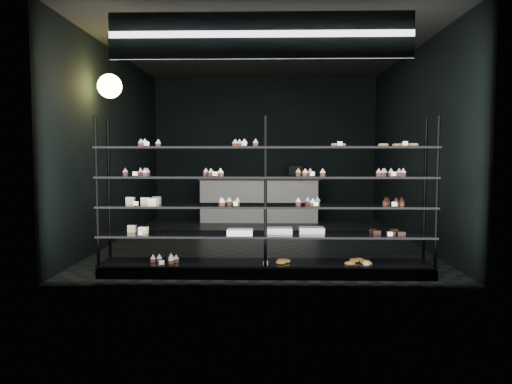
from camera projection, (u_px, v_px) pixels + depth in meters
room at (263, 147)px, 8.39m from camera, size 5.01×6.01×3.20m
display_shelf at (264, 224)px, 6.02m from camera, size 4.00×0.50×1.91m
signage at (261, 36)px, 5.39m from camera, size 3.30×0.05×0.50m
pendant_lamp at (110, 86)px, 7.16m from camera, size 0.34×0.34×0.90m
service_counter at (260, 199)px, 10.97m from camera, size 2.63×0.65×1.23m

